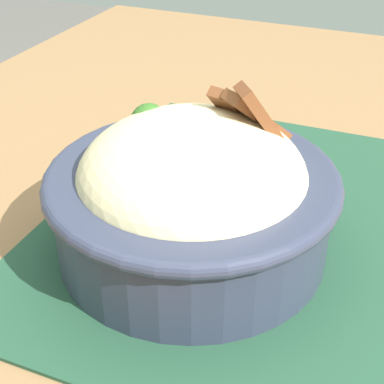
{
  "coord_description": "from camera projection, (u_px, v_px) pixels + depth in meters",
  "views": [
    {
      "loc": [
        -0.37,
        -0.11,
        1.02
      ],
      "look_at": [
        -0.05,
        0.03,
        0.8
      ],
      "focal_mm": 53.88,
      "sensor_mm": 36.0,
      "label": 1
    }
  ],
  "objects": [
    {
      "name": "table",
      "position": [
        239.0,
        285.0,
        0.51
      ],
      "size": [
        1.12,
        0.86,
        0.75
      ],
      "color": "olive",
      "rests_on": "ground_plane"
    },
    {
      "name": "placemat",
      "position": [
        236.0,
        220.0,
        0.48
      ],
      "size": [
        0.39,
        0.29,
        0.0
      ],
      "primitive_type": "cube",
      "rotation": [
        0.0,
        0.0,
        0.01
      ],
      "color": "#1E422D",
      "rests_on": "table"
    },
    {
      "name": "bowl",
      "position": [
        192.0,
        193.0,
        0.42
      ],
      "size": [
        0.22,
        0.22,
        0.13
      ],
      "color": "#2D3347",
      "rests_on": "placemat"
    },
    {
      "name": "fork",
      "position": [
        256.0,
        165.0,
        0.55
      ],
      "size": [
        0.03,
        0.12,
        0.0
      ],
      "color": "silver",
      "rests_on": "placemat"
    }
  ]
}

